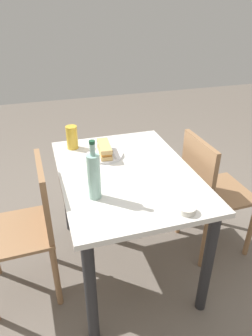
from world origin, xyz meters
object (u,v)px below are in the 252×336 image
Objects in this scene: beer_glass at (72,137)px; olive_bowl at (187,210)px; chair_near at (30,223)px; water_bottle at (94,176)px; dining_table at (126,189)px; baguette_sandwich_near at (104,149)px; plate_near at (105,155)px; chair_far at (209,189)px; knife_near at (112,152)px.

beer_glass is 0.95m from olive_bowl.
water_bottle is at bearing 62.30° from chair_near.
baguette_sandwich_near is at bearing -161.57° from dining_table.
dining_table is 0.59m from chair_near.
olive_bowl is at bearing 57.20° from water_bottle.
chair_near is at bearing -37.79° from beer_glass.
plate_near is (-0.24, 0.50, 0.24)m from chair_near.
beer_glass is at bearing -115.77° from chair_far.
water_bottle reaches higher than olive_bowl.
chair_far is at bearing 68.95° from knife_near.
dining_table is 5.10× the size of baguette_sandwich_near.
beer_glass reaches higher than dining_table.
knife_near is 0.71m from olive_bowl.
chair_far is 5.61× the size of beer_glass.
baguette_sandwich_near is 1.34× the size of beer_glass.
olive_bowl is at bearing 19.14° from baguette_sandwich_near.
baguette_sandwich_near is at bearing -108.97° from chair_far.
beer_glass is at bearing -126.49° from knife_near.
dining_table is at bearing -90.11° from chair_far.
chair_near is 0.62m from beer_glass.
chair_near is at bearing -117.70° from water_bottle.
beer_glass reaches higher than olive_bowl.
knife_near is (-0.01, 0.05, -0.03)m from baguette_sandwich_near.
knife_near is (-0.23, -0.60, 0.25)m from chair_far.
beer_glass is (-0.18, -0.18, 0.07)m from plate_near.
dining_table is 0.59m from chair_far.
chair_near is at bearing -64.12° from baguette_sandwich_near.
chair_far is at bearing 71.03° from plate_near.
olive_bowl reaches higher than knife_near.
baguette_sandwich_near is at bearing -82.18° from knife_near.
chair_near is at bearing -89.00° from chair_far.
olive_bowl is at bearing 19.48° from dining_table.
chair_near is 0.63m from baguette_sandwich_near.
baguette_sandwich_near is at bearing -90.00° from plate_near.
chair_far is 10.49× the size of olive_bowl.
water_bottle is (0.21, -0.80, 0.36)m from chair_far.
knife_near is 2.18× the size of olive_bowl.
plate_near is at bearing 45.16° from beer_glass.
chair_far is 0.97m from beer_glass.
dining_table is 0.50m from olive_bowl.
baguette_sandwich_near is 0.46m from water_bottle.
beer_glass is at bearing -134.84° from baguette_sandwich_near.
chair_near reaches higher than baguette_sandwich_near.
baguette_sandwich_near is at bearing 45.16° from beer_glass.
chair_near is 0.89m from olive_bowl.
water_bottle is (0.21, -0.23, 0.25)m from dining_table.
water_bottle reaches higher than chair_near.
dining_table is 1.22× the size of chair_near.
beer_glass reaches higher than baguette_sandwich_near.
plate_near is at bearing 115.88° from chair_near.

